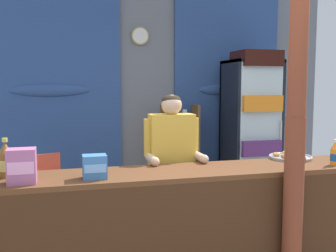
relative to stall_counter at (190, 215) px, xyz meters
name	(u,v)px	position (x,y,z in m)	size (l,w,h in m)	color
ground_plane	(177,247)	(0.09, 0.70, -0.57)	(7.01, 7.01, 0.00)	gray
back_wall_curtained	(143,95)	(0.08, 2.35, 0.91)	(5.27, 0.22, 2.88)	slate
stall_counter	(190,215)	(0.00, 0.00, 0.00)	(3.24, 0.57, 0.92)	brown
timber_post	(296,125)	(0.77, -0.25, 0.74)	(0.18, 0.16, 2.73)	brown
drink_fridge	(252,123)	(1.43, 1.78, 0.54)	(0.65, 0.64, 2.04)	black
bottle_shelf_rack	(180,154)	(0.51, 2.03, 0.13)	(0.48, 0.28, 1.35)	brown
plastic_lawn_chair	(45,190)	(-1.19, 1.41, -0.08)	(0.55, 0.55, 0.86)	#E5563D
shopkeeper	(172,155)	(0.01, 0.59, 0.39)	(0.53, 0.42, 1.52)	#28282D
soda_bottle_iced_tea	(6,161)	(-1.39, 0.20, 0.48)	(0.10, 0.10, 0.30)	brown
soda_bottle_orange_soda	(335,154)	(1.30, -0.03, 0.44)	(0.07, 0.07, 0.23)	orange
snack_box_biscuit	(95,167)	(-0.75, 0.00, 0.44)	(0.18, 0.14, 0.18)	#3D75B7
snack_box_wafer	(22,166)	(-1.26, -0.02, 0.47)	(0.19, 0.16, 0.25)	#B76699
pastry_tray	(290,157)	(1.10, 0.33, 0.37)	(0.40, 0.40, 0.06)	#BCBCC1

